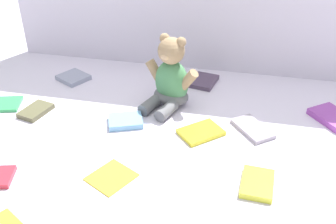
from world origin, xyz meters
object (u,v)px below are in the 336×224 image
at_px(teddy_bear, 170,80).
at_px(book_case_3, 111,177).
at_px(book_case_2, 204,81).
at_px(book_case_6, 73,78).
at_px(book_case_10, 257,183).
at_px(book_case_1, 333,117).
at_px(book_case_9, 36,111).
at_px(book_case_5, 253,129).
at_px(book_case_8, 126,121).
at_px(book_case_11, 201,132).
at_px(book_case_0, 0,104).

distance_m(teddy_bear, book_case_3, 0.41).
bearing_deg(book_case_2, book_case_3, -94.60).
distance_m(book_case_6, book_case_10, 0.82).
height_order(book_case_1, book_case_9, book_case_1).
height_order(book_case_2, book_case_5, book_case_2).
relative_size(book_case_2, book_case_10, 1.03).
bearing_deg(book_case_9, book_case_3, 158.16).
distance_m(teddy_bear, book_case_9, 0.45).
xyz_separation_m(book_case_1, book_case_10, (-0.22, -0.36, -0.00)).
bearing_deg(book_case_3, book_case_9, -7.25).
height_order(book_case_2, book_case_8, book_case_8).
bearing_deg(book_case_2, book_case_6, -159.89).
xyz_separation_m(book_case_3, book_case_5, (0.35, 0.29, 0.00)).
bearing_deg(book_case_8, book_case_11, -113.16).
distance_m(book_case_0, book_case_9, 0.14).
height_order(book_case_8, book_case_10, book_case_8).
height_order(book_case_9, book_case_11, book_case_9).
relative_size(book_case_3, book_case_6, 1.05).
height_order(book_case_1, book_case_8, book_case_1).
height_order(book_case_2, book_case_11, book_case_2).
distance_m(teddy_bear, book_case_2, 0.21).
bearing_deg(teddy_bear, book_case_8, -106.14).
bearing_deg(book_case_11, teddy_bear, -3.49).
distance_m(book_case_0, book_case_6, 0.28).
xyz_separation_m(book_case_0, book_case_9, (0.14, -0.01, 0.00)).
bearing_deg(book_case_6, book_case_9, 24.04).
xyz_separation_m(book_case_0, book_case_11, (0.68, -0.02, 0.00)).
distance_m(teddy_bear, book_case_11, 0.22).
height_order(book_case_0, book_case_9, book_case_9).
distance_m(book_case_6, book_case_11, 0.58).
bearing_deg(book_case_0, book_case_6, -50.97).
xyz_separation_m(book_case_1, book_case_5, (-0.24, -0.11, -0.00)).
bearing_deg(book_case_1, book_case_9, 152.06).
height_order(book_case_5, book_case_11, same).
bearing_deg(book_case_1, book_case_0, 150.01).
distance_m(book_case_1, book_case_3, 0.72).
relative_size(book_case_10, book_case_11, 0.91).
bearing_deg(book_case_2, book_case_1, -9.39).
xyz_separation_m(teddy_bear, book_case_5, (0.28, -0.10, -0.08)).
height_order(book_case_5, book_case_8, book_case_8).
relative_size(book_case_1, book_case_10, 1.16).
bearing_deg(book_case_6, book_case_8, 78.11).
xyz_separation_m(book_case_2, book_case_3, (-0.16, -0.57, -0.00)).
xyz_separation_m(book_case_5, book_case_10, (0.02, -0.25, 0.00)).
bearing_deg(book_case_1, book_case_10, -159.80).
bearing_deg(book_case_3, book_case_2, -77.49).
distance_m(book_case_1, book_case_10, 0.42).
distance_m(book_case_0, book_case_1, 1.08).
xyz_separation_m(book_case_9, book_case_10, (0.71, -0.19, 0.00)).
distance_m(book_case_0, book_case_10, 0.87).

